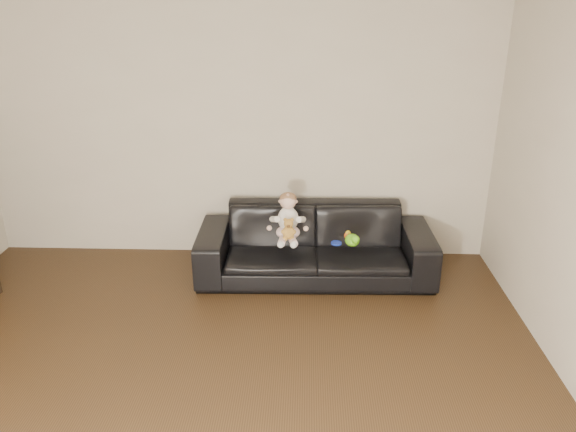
{
  "coord_description": "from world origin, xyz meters",
  "views": [
    {
      "loc": [
        0.69,
        -2.6,
        2.54
      ],
      "look_at": [
        0.52,
        2.14,
        0.64
      ],
      "focal_mm": 35.0,
      "sensor_mm": 36.0,
      "label": 1
    }
  ],
  "objects_px": {
    "sofa": "(315,244)",
    "toy_rattle": "(348,236)",
    "baby": "(288,219)",
    "teddy_bear": "(289,229)",
    "toy_blue_disc": "(336,243)",
    "toy_green": "(352,240)"
  },
  "relations": [
    {
      "from": "toy_green",
      "to": "teddy_bear",
      "type": "bearing_deg",
      "value": 179.92
    },
    {
      "from": "teddy_bear",
      "to": "toy_rattle",
      "type": "distance_m",
      "value": 0.57
    },
    {
      "from": "toy_blue_disc",
      "to": "baby",
      "type": "bearing_deg",
      "value": 167.29
    },
    {
      "from": "toy_green",
      "to": "baby",
      "type": "bearing_deg",
      "value": 166.85
    },
    {
      "from": "sofa",
      "to": "toy_rattle",
      "type": "bearing_deg",
      "value": -22.8
    },
    {
      "from": "sofa",
      "to": "baby",
      "type": "relative_size",
      "value": 4.98
    },
    {
      "from": "teddy_bear",
      "to": "toy_rattle",
      "type": "relative_size",
      "value": 2.71
    },
    {
      "from": "baby",
      "to": "teddy_bear",
      "type": "height_order",
      "value": "baby"
    },
    {
      "from": "sofa",
      "to": "baby",
      "type": "xyz_separation_m",
      "value": [
        -0.25,
        -0.12,
        0.3
      ]
    },
    {
      "from": "sofa",
      "to": "toy_rattle",
      "type": "xyz_separation_m",
      "value": [
        0.3,
        -0.12,
        0.14
      ]
    },
    {
      "from": "baby",
      "to": "teddy_bear",
      "type": "relative_size",
      "value": 2.18
    },
    {
      "from": "toy_green",
      "to": "toy_blue_disc",
      "type": "distance_m",
      "value": 0.15
    },
    {
      "from": "teddy_bear",
      "to": "sofa",
      "type": "bearing_deg",
      "value": 29.78
    },
    {
      "from": "teddy_bear",
      "to": "toy_blue_disc",
      "type": "xyz_separation_m",
      "value": [
        0.43,
        0.04,
        -0.15
      ]
    },
    {
      "from": "baby",
      "to": "toy_blue_disc",
      "type": "xyz_separation_m",
      "value": [
        0.44,
        -0.1,
        -0.19
      ]
    },
    {
      "from": "baby",
      "to": "toy_green",
      "type": "xyz_separation_m",
      "value": [
        0.58,
        -0.14,
        -0.14
      ]
    },
    {
      "from": "sofa",
      "to": "toy_blue_disc",
      "type": "distance_m",
      "value": 0.31
    },
    {
      "from": "teddy_bear",
      "to": "toy_green",
      "type": "xyz_separation_m",
      "value": [
        0.57,
        -0.0,
        -0.1
      ]
    },
    {
      "from": "toy_rattle",
      "to": "toy_blue_disc",
      "type": "bearing_deg",
      "value": -137.88
    },
    {
      "from": "baby",
      "to": "toy_blue_disc",
      "type": "height_order",
      "value": "baby"
    },
    {
      "from": "sofa",
      "to": "toy_rattle",
      "type": "relative_size",
      "value": 29.34
    },
    {
      "from": "toy_rattle",
      "to": "teddy_bear",
      "type": "bearing_deg",
      "value": -166.07
    }
  ]
}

